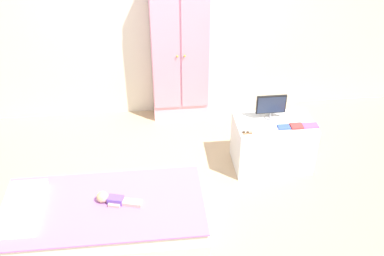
% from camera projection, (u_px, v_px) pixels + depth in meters
% --- Properties ---
extents(ground_plane, '(10.00, 10.00, 0.02)m').
position_uv_depth(ground_plane, '(179.00, 194.00, 4.19)').
color(ground_plane, tan).
extents(back_wall, '(6.40, 0.05, 2.70)m').
position_uv_depth(back_wall, '(165.00, 1.00, 4.74)').
color(back_wall, silver).
rests_on(back_wall, ground_plane).
extents(bed, '(1.71, 0.87, 0.25)m').
position_uv_depth(bed, '(105.00, 215.00, 3.77)').
color(bed, silver).
rests_on(bed, ground_plane).
extents(pillow, '(0.32, 0.63, 0.07)m').
position_uv_depth(pillow, '(22.00, 208.00, 3.62)').
color(pillow, white).
rests_on(pillow, bed).
extents(doll, '(0.39, 0.18, 0.10)m').
position_uv_depth(doll, '(111.00, 199.00, 3.70)').
color(doll, '#6B4CB2').
rests_on(doll, bed).
extents(wardrobe, '(0.64, 0.28, 1.68)m').
position_uv_depth(wardrobe, '(180.00, 51.00, 4.89)').
color(wardrobe, '#EFADCC').
rests_on(wardrobe, ground_plane).
extents(tv_stand, '(0.76, 0.47, 0.51)m').
position_uv_depth(tv_stand, '(272.00, 143.00, 4.42)').
color(tv_stand, silver).
rests_on(tv_stand, ground_plane).
extents(tv_monitor, '(0.29, 0.10, 0.25)m').
position_uv_depth(tv_monitor, '(271.00, 105.00, 4.27)').
color(tv_monitor, '#99999E').
rests_on(tv_monitor, tv_stand).
extents(rocking_horse_toy, '(0.09, 0.04, 0.10)m').
position_uv_depth(rocking_horse_toy, '(248.00, 129.00, 4.09)').
color(rocking_horse_toy, '#8E6642').
rests_on(rocking_horse_toy, tv_stand).
extents(book_blue, '(0.11, 0.08, 0.01)m').
position_uv_depth(book_blue, '(284.00, 127.00, 4.20)').
color(book_blue, blue).
rests_on(book_blue, tv_stand).
extents(book_red, '(0.12, 0.10, 0.02)m').
position_uv_depth(book_red, '(297.00, 126.00, 4.21)').
color(book_red, '#CC3838').
rests_on(book_red, tv_stand).
extents(book_purple, '(0.16, 0.09, 0.01)m').
position_uv_depth(book_purple, '(310.00, 126.00, 4.22)').
color(book_purple, '#8E51B2').
rests_on(book_purple, tv_stand).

